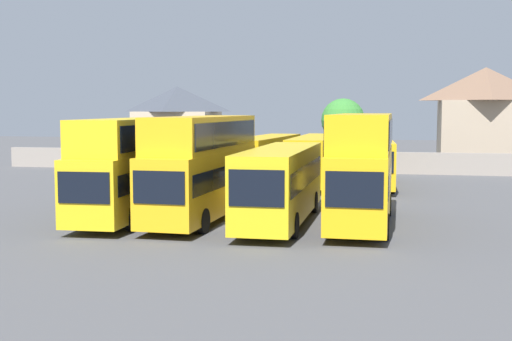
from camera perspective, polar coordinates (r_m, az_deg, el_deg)
ground at (r=49.63m, az=3.52°, el=-0.96°), size 140.00×140.00×0.00m
depot_boundary_wall at (r=57.19m, az=4.64°, el=0.76°), size 56.00×0.50×1.80m
bus_1 at (r=33.79m, az=-10.34°, el=0.75°), size 2.99×11.82×4.91m
bus_2 at (r=32.46m, az=-4.56°, el=0.74°), size 2.98×11.05×5.02m
bus_3 at (r=31.44m, az=2.14°, el=-0.87°), size 2.62×11.58×3.55m
bus_4 at (r=31.15m, az=9.02°, el=0.61°), size 2.68×10.45×5.14m
bus_5 at (r=48.29m, az=-2.92°, el=1.13°), size 2.68×10.53×3.31m
bus_6 at (r=47.72m, az=0.81°, el=1.15°), size 3.39×12.06×3.41m
bus_7 at (r=47.42m, az=5.04°, el=1.12°), size 2.69×12.00×3.44m
bus_8 at (r=46.80m, az=9.99°, el=0.89°), size 3.03×11.34×3.26m
house_terrace_left at (r=67.01m, az=-6.70°, el=3.95°), size 7.86×6.52×7.59m
house_terrace_centre at (r=64.46m, az=18.89°, el=4.35°), size 8.38×6.78×9.13m
tree_left_of_lot at (r=59.26m, az=7.41°, el=4.23°), size 3.81×3.81×6.29m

